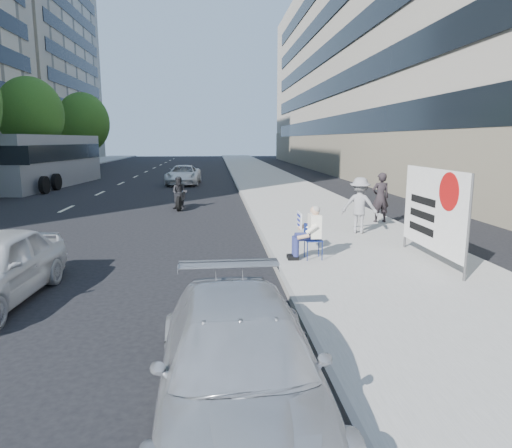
{
  "coord_description": "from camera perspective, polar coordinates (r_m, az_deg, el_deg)",
  "views": [
    {
      "loc": [
        0.05,
        -6.53,
        3.0
      ],
      "look_at": [
        0.91,
        2.98,
        1.23
      ],
      "focal_mm": 32.0,
      "sensor_mm": 36.0,
      "label": 1
    }
  ],
  "objects": [
    {
      "name": "ground",
      "position": [
        7.19,
        -5.24,
        -14.24
      ],
      "size": [
        160.0,
        160.0,
        0.0
      ],
      "primitive_type": "plane",
      "color": "black",
      "rests_on": "ground"
    },
    {
      "name": "near_sidewalk",
      "position": [
        26.98,
        3.32,
        4.24
      ],
      "size": [
        5.0,
        120.0,
        0.15
      ],
      "primitive_type": "cube",
      "color": "gray",
      "rests_on": "ground"
    },
    {
      "name": "near_building",
      "position": [
        42.67,
        19.49,
        19.35
      ],
      "size": [
        14.0,
        70.0,
        20.0
      ],
      "primitive_type": "cube",
      "color": "#A19B8B",
      "rests_on": "ground"
    },
    {
      "name": "tree_far_d",
      "position": [
        39.08,
        -26.37,
        12.19
      ],
      "size": [
        4.8,
        4.8,
        7.65
      ],
      "color": "#382616",
      "rests_on": "ground"
    },
    {
      "name": "tree_far_e",
      "position": [
        52.4,
        -20.8,
        11.76
      ],
      "size": [
        5.4,
        5.4,
        7.89
      ],
      "color": "#382616",
      "rests_on": "ground"
    },
    {
      "name": "seated_protester",
      "position": [
        11.07,
        6.62,
        -0.67
      ],
      "size": [
        0.83,
        1.12,
        1.31
      ],
      "color": "navy",
      "rests_on": "near_sidewalk"
    },
    {
      "name": "jogger",
      "position": [
        14.4,
        12.83,
        2.28
      ],
      "size": [
        1.28,
        1.05,
        1.72
      ],
      "primitive_type": "imported",
      "rotation": [
        0.0,
        0.0,
        2.71
      ],
      "color": "gray",
      "rests_on": "near_sidewalk"
    },
    {
      "name": "pedestrian_woman",
      "position": [
        16.52,
        15.29,
        3.22
      ],
      "size": [
        0.66,
        0.46,
        1.74
      ],
      "primitive_type": "imported",
      "rotation": [
        0.0,
        0.0,
        3.21
      ],
      "color": "black",
      "rests_on": "near_sidewalk"
    },
    {
      "name": "protest_banner",
      "position": [
        11.36,
        21.27,
        1.67
      ],
      "size": [
        0.08,
        3.06,
        2.2
      ],
      "color": "#4C4C4C",
      "rests_on": "near_sidewalk"
    },
    {
      "name": "parked_sedan",
      "position": [
        5.12,
        -2.08,
        -17.06
      ],
      "size": [
        1.87,
        4.41,
        1.27
      ],
      "primitive_type": "imported",
      "rotation": [
        0.0,
        0.0,
        0.02
      ],
      "color": "#B0B3B8",
      "rests_on": "ground"
    },
    {
      "name": "white_sedan_far",
      "position": [
        31.68,
        -9.06,
        6.09
      ],
      "size": [
        2.32,
        4.73,
        1.29
      ],
      "primitive_type": "imported",
      "rotation": [
        0.0,
        0.0,
        -0.04
      ],
      "color": "white",
      "rests_on": "ground"
    },
    {
      "name": "motorcycle",
      "position": [
        20.29,
        -9.51,
        3.65
      ],
      "size": [
        0.75,
        2.05,
        1.42
      ],
      "rotation": [
        0.0,
        0.0,
        -0.12
      ],
      "color": "black",
      "rests_on": "ground"
    },
    {
      "name": "bus",
      "position": [
        32.89,
        -24.52,
        7.17
      ],
      "size": [
        3.74,
        12.26,
        3.3
      ],
      "rotation": [
        0.0,
        0.0,
        -0.1
      ],
      "color": "slate",
      "rests_on": "ground"
    }
  ]
}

